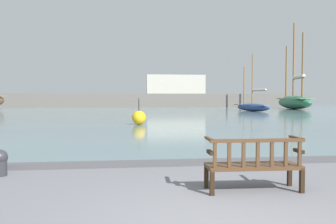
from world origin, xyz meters
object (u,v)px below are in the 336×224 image
object	(u,v)px
sailboat_outer_starboard	(253,106)
channel_buoy	(139,118)
park_bench	(254,164)
mooring_bollard	(0,162)
sailboat_far_port	(294,101)

from	to	relation	value
sailboat_outer_starboard	channel_buoy	bearing A→B (deg)	-127.66
park_bench	mooring_bollard	world-z (taller)	park_bench
park_bench	channel_buoy	xyz separation A→B (m)	(-1.58, 13.25, 0.01)
channel_buoy	park_bench	bearing A→B (deg)	-83.18
park_bench	channel_buoy	bearing A→B (deg)	96.82
park_bench	sailboat_outer_starboard	world-z (taller)	sailboat_outer_starboard
park_bench	sailboat_outer_starboard	xyz separation A→B (m)	(11.90, 30.72, 0.17)
sailboat_outer_starboard	sailboat_far_port	bearing A→B (deg)	38.74
sailboat_outer_starboard	mooring_bollard	bearing A→B (deg)	-119.78
park_bench	sailboat_far_port	size ratio (longest dim) A/B	0.14
mooring_bollard	park_bench	bearing A→B (deg)	-19.16
channel_buoy	mooring_bollard	bearing A→B (deg)	-105.20
sailboat_outer_starboard	park_bench	bearing A→B (deg)	-111.18
park_bench	sailboat_far_port	distance (m)	42.81
park_bench	sailboat_far_port	world-z (taller)	sailboat_far_port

